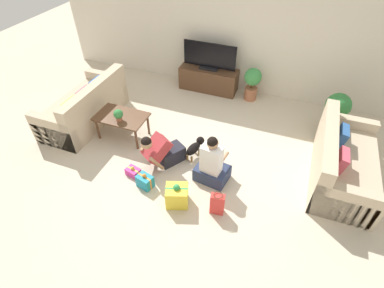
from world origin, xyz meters
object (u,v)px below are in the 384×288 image
(potted_plant_back_right, at_px, (252,82))
(gift_box_a, at_px, (145,181))
(person_kneeling, at_px, (162,151))
(dog, at_px, (195,147))
(tv, at_px, (209,58))
(potted_plant_corner_right, at_px, (337,109))
(sofa_left, at_px, (85,108))
(sofa_right, at_px, (341,163))
(tabletop_plant, at_px, (118,115))
(coffee_table, at_px, (122,118))
(gift_bag_a, at_px, (217,204))
(gift_box_c, at_px, (133,172))
(tv_console, at_px, (209,79))
(person_sitting, at_px, (212,165))
(gift_box_b, at_px, (177,195))

(potted_plant_back_right, xyz_separation_m, gift_box_a, (-0.99, -3.15, -0.32))
(person_kneeling, bearing_deg, dog, 75.22)
(potted_plant_back_right, relative_size, dog, 1.38)
(tv, bearing_deg, potted_plant_corner_right, -12.07)
(sofa_left, xyz_separation_m, sofa_right, (4.78, 0.17, -0.00))
(potted_plant_corner_right, xyz_separation_m, tabletop_plant, (-3.64, -1.75, 0.11))
(coffee_table, xyz_separation_m, gift_bag_a, (2.19, -1.05, -0.23))
(person_kneeling, xyz_separation_m, gift_box_c, (-0.36, -0.39, -0.25))
(gift_box_c, bearing_deg, gift_bag_a, -8.15)
(potted_plant_corner_right, xyz_separation_m, gift_box_c, (-3.03, -2.46, -0.43))
(potted_plant_back_right, height_order, gift_box_a, potted_plant_back_right)
(potted_plant_corner_right, height_order, dog, potted_plant_corner_right)
(sofa_right, xyz_separation_m, tv_console, (-2.88, 1.87, -0.05))
(sofa_right, height_order, tv, tv)
(potted_plant_back_right, xyz_separation_m, dog, (-0.50, -2.19, -0.23))
(sofa_right, relative_size, gift_bag_a, 4.74)
(coffee_table, height_order, dog, coffee_table)
(coffee_table, xyz_separation_m, person_sitting, (1.91, -0.46, -0.10))
(sofa_left, height_order, tv_console, sofa_left)
(potted_plant_corner_right, relative_size, gift_box_b, 1.98)
(sofa_left, xyz_separation_m, potted_plant_corner_right, (4.64, 1.46, 0.18))
(potted_plant_corner_right, height_order, tabletop_plant, potted_plant_corner_right)
(gift_bag_a, bearing_deg, person_sitting, 115.48)
(gift_box_b, bearing_deg, gift_box_a, 168.56)
(person_kneeling, relative_size, gift_box_c, 3.01)
(person_sitting, xyz_separation_m, gift_box_b, (-0.33, -0.65, -0.15))
(tv, xyz_separation_m, tabletop_plant, (-0.91, -2.34, -0.19))
(person_sitting, relative_size, tabletop_plant, 4.12)
(sofa_right, bearing_deg, tv_console, 56.98)
(tv, distance_m, potted_plant_back_right, 1.07)
(person_sitting, height_order, tabletop_plant, person_sitting)
(sofa_right, bearing_deg, gift_bag_a, 130.33)
(sofa_left, height_order, gift_bag_a, sofa_left)
(potted_plant_corner_right, bearing_deg, gift_box_c, -140.89)
(sofa_right, bearing_deg, gift_box_b, 122.74)
(tv_console, bearing_deg, gift_box_a, -89.68)
(sofa_right, xyz_separation_m, gift_box_a, (-2.86, -1.32, -0.20))
(gift_box_c, bearing_deg, potted_plant_corner_right, 39.11)
(tabletop_plant, bearing_deg, gift_bag_a, -23.31)
(person_kneeling, xyz_separation_m, gift_box_a, (-0.05, -0.55, -0.21))
(sofa_left, distance_m, person_sitting, 2.93)
(gift_box_c, height_order, gift_bag_a, gift_bag_a)
(gift_box_a, height_order, gift_box_c, gift_box_a)
(gift_bag_a, bearing_deg, tv, 110.82)
(coffee_table, relative_size, person_sitting, 1.02)
(tv_console, xyz_separation_m, tabletop_plant, (-0.91, -2.34, 0.33))
(tv_console, relative_size, potted_plant_back_right, 1.79)
(dog, relative_size, gift_box_c, 2.07)
(dog, distance_m, gift_box_b, 1.09)
(sofa_left, xyz_separation_m, tv_console, (1.90, 2.04, -0.05))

